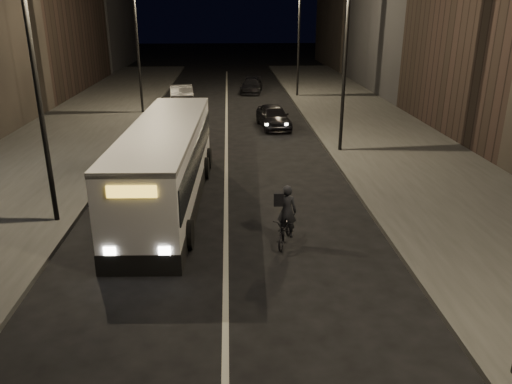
{
  "coord_description": "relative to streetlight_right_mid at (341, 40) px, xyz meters",
  "views": [
    {
      "loc": [
        0.17,
        -11.52,
        6.8
      ],
      "look_at": [
        0.95,
        2.67,
        1.5
      ],
      "focal_mm": 35.0,
      "sensor_mm": 36.0,
      "label": 1
    }
  ],
  "objects": [
    {
      "name": "ground",
      "position": [
        -5.33,
        -12.0,
        -5.36
      ],
      "size": [
        180.0,
        180.0,
        0.0
      ],
      "primitive_type": "plane",
      "color": "black",
      "rests_on": "ground"
    },
    {
      "name": "car_far",
      "position": [
        -3.24,
        18.57,
        -4.77
      ],
      "size": [
        2.16,
        4.23,
        1.18
      ],
      "primitive_type": "imported",
      "rotation": [
        0.0,
        0.0,
        -0.13
      ],
      "color": "black",
      "rests_on": "ground"
    },
    {
      "name": "streetlight_left_near",
      "position": [
        -10.66,
        -8.0,
        0.0
      ],
      "size": [
        1.2,
        0.44,
        8.12
      ],
      "color": "black",
      "rests_on": "sidewalk_left"
    },
    {
      "name": "cyclist_on_bicycle",
      "position": [
        -3.51,
        -9.88,
        -4.71
      ],
      "size": [
        1.08,
        1.79,
        1.95
      ],
      "rotation": [
        0.0,
        0.0,
        -0.31
      ],
      "color": "black",
      "rests_on": "ground"
    },
    {
      "name": "streetlight_left_far",
      "position": [
        -10.66,
        10.0,
        0.0
      ],
      "size": [
        1.2,
        0.44,
        8.12
      ],
      "color": "black",
      "rests_on": "sidewalk_left"
    },
    {
      "name": "city_bus",
      "position": [
        -7.44,
        -6.22,
        -3.77
      ],
      "size": [
        2.88,
        10.93,
        2.92
      ],
      "rotation": [
        0.0,
        0.0,
        -0.04
      ],
      "color": "silver",
      "rests_on": "ground"
    },
    {
      "name": "sidewalk_right",
      "position": [
        3.17,
        2.0,
        -5.28
      ],
      "size": [
        7.0,
        70.0,
        0.16
      ],
      "primitive_type": "cube",
      "color": "#323230",
      "rests_on": "ground"
    },
    {
      "name": "car_near",
      "position": [
        -2.54,
        5.6,
        -4.68
      ],
      "size": [
        2.1,
        4.17,
        1.36
      ],
      "primitive_type": "imported",
      "rotation": [
        0.0,
        0.0,
        0.13
      ],
      "color": "black",
      "rests_on": "ground"
    },
    {
      "name": "streetlight_right_far",
      "position": [
        0.0,
        16.0,
        0.0
      ],
      "size": [
        1.2,
        0.44,
        8.12
      ],
      "color": "black",
      "rests_on": "sidewalk_right"
    },
    {
      "name": "sidewalk_left",
      "position": [
        -13.83,
        2.0,
        -5.28
      ],
      "size": [
        7.0,
        70.0,
        0.16
      ],
      "primitive_type": "cube",
      "color": "#323230",
      "rests_on": "ground"
    },
    {
      "name": "car_mid",
      "position": [
        -8.64,
        13.35,
        -4.61
      ],
      "size": [
        2.15,
        4.71,
        1.5
      ],
      "primitive_type": "imported",
      "rotation": [
        0.0,
        0.0,
        3.27
      ],
      "color": "#343436",
      "rests_on": "ground"
    },
    {
      "name": "streetlight_right_mid",
      "position": [
        0.0,
        0.0,
        0.0
      ],
      "size": [
        1.2,
        0.44,
        8.12
      ],
      "color": "black",
      "rests_on": "sidewalk_right"
    }
  ]
}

